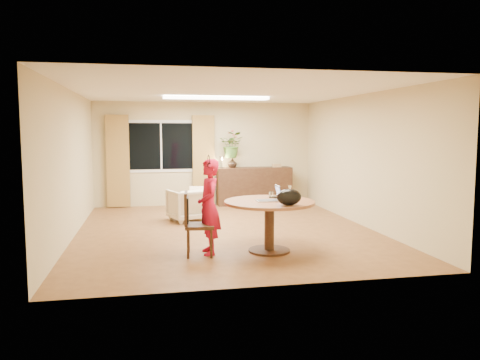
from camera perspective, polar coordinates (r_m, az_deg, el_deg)
The scene contains 24 objects.
floor at distance 8.91m, azimuth -1.70°, elevation -6.18°, with size 6.50×6.50×0.00m, color brown.
ceiling at distance 8.74m, azimuth -1.75°, elevation 10.73°, with size 6.50×6.50×0.00m, color white.
wall_back at distance 11.94m, azimuth -4.28°, elevation 3.21°, with size 5.50×5.50×0.00m, color #C9B382.
wall_left at distance 8.71m, azimuth -19.88°, elevation 1.83°, with size 6.50×6.50×0.00m, color #C9B382.
wall_right at distance 9.57m, azimuth 14.76°, elevation 2.34°, with size 6.50×6.50×0.00m, color #C9B382.
window at distance 11.83m, azimuth -9.59°, elevation 4.08°, with size 1.70×0.03×1.30m.
curtain_left at distance 11.79m, azimuth -14.66°, elevation 2.24°, with size 0.55×0.08×2.25m, color olive.
curtain_right at distance 11.85m, azimuth -4.46°, elevation 2.43°, with size 0.55×0.08×2.25m, color olive.
ceiling_panel at distance 9.92m, azimuth -2.90°, elevation 9.96°, with size 2.20×0.35×0.05m, color white.
dining_table at distance 7.29m, azimuth 3.61°, elevation -3.88°, with size 1.41×1.41×0.80m.
dining_chair at distance 7.09m, azimuth -4.95°, elevation -5.36°, with size 0.46×0.42×0.97m, color black, non-canonical shape.
child at distance 7.15m, azimuth -3.80°, elevation -3.27°, with size 0.35×0.53×1.46m, color #B41F0D.
laptop at distance 7.21m, azimuth 3.45°, elevation -1.58°, with size 0.38×0.26×0.26m, color #B7B7BC, non-canonical shape.
tumbler at distance 7.57m, azimuth 3.82°, elevation -1.81°, with size 0.07×0.07×0.10m, color white, non-canonical shape.
wine_glass at distance 7.58m, azimuth 6.10°, elevation -1.43°, with size 0.07×0.07×0.21m, color white, non-canonical shape.
pot_lid at distance 7.64m, azimuth 4.55°, elevation -1.99°, with size 0.24×0.24×0.04m, color white, non-canonical shape.
handbag at distance 6.81m, azimuth 6.00°, elevation -2.10°, with size 0.37×0.21×0.24m, color black, non-canonical shape.
armchair at distance 9.88m, azimuth -6.40°, elevation -3.02°, with size 0.72×0.74×0.67m, color beige.
throw at distance 9.86m, azimuth -4.88°, elevation -0.96°, with size 0.45×0.55×0.03m, color beige, non-canonical shape.
sideboard at distance 11.98m, azimuth 1.74°, elevation -0.72°, with size 1.91×0.47×0.95m, color black.
vase at distance 11.81m, azimuth -0.95°, elevation 2.11°, with size 0.24×0.24×0.25m, color black.
bouquet at distance 11.79m, azimuth -0.98°, elevation 4.31°, with size 0.59×0.51×0.66m, color #346827.
book_stack at distance 12.08m, azimuth 4.50°, elevation 1.79°, with size 0.21×0.16×0.09m, color #916A49, non-canonical shape.
desk_lamp at distance 11.72m, azimuth -2.21°, elevation 2.22°, with size 0.13×0.13×0.31m, color black, non-canonical shape.
Camera 1 is at (-1.43, -8.59, 1.88)m, focal length 35.00 mm.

